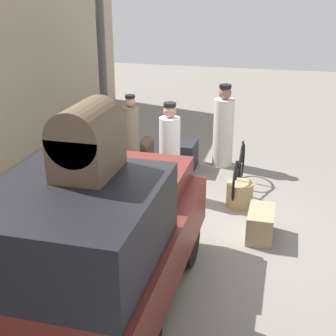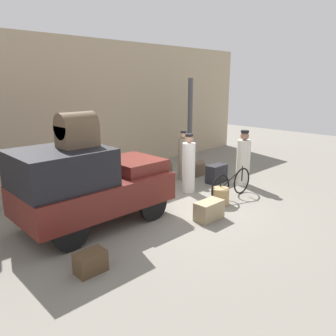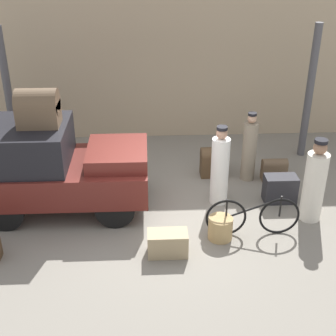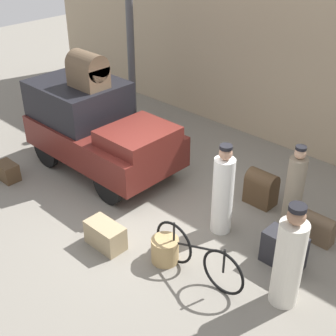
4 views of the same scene
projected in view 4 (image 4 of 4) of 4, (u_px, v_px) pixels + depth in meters
ground_plane at (153, 211)px, 8.89m from camera, size 30.00×30.00×0.00m
station_building_facade at (282, 49)px, 10.30m from camera, size 16.00×0.15×4.50m
canopy_pillar_left at (131, 59)px, 11.72m from camera, size 0.18×0.18×3.26m
truck at (97, 126)px, 9.87m from camera, size 3.35×1.74×1.82m
bicycle at (198, 256)px, 7.21m from camera, size 1.76×0.04×0.81m
wicker_basket at (165, 250)px, 7.60m from camera, size 0.45×0.45×0.43m
porter_lifting_near_truck at (294, 190)px, 8.18m from camera, size 0.32×0.32×1.60m
conductor_in_dark_uniform at (289, 260)px, 6.57m from camera, size 0.42×0.42×1.71m
porter_standing_middle at (223, 193)px, 8.02m from camera, size 0.37×0.37×1.70m
trunk_large_brown at (318, 228)px, 8.01m from camera, size 0.56×0.25×0.52m
suitcase_black_upright at (7, 171)px, 9.80m from camera, size 0.51×0.33×0.37m
trunk_barrel_dark at (261, 187)px, 8.95m from camera, size 0.57×0.38×0.70m
suitcase_small_leather at (105, 235)px, 7.92m from camera, size 0.70×0.38×0.44m
trunk_wicker_pale at (284, 250)px, 7.49m from camera, size 0.67×0.39×0.58m
trunk_on_truck_roof at (88, 70)px, 9.36m from camera, size 0.76×0.54×0.72m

